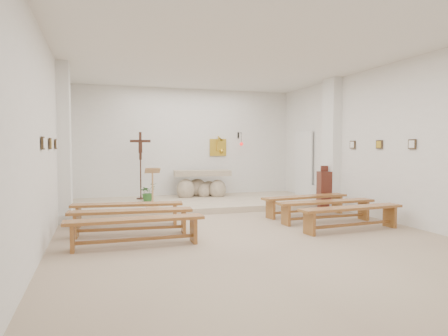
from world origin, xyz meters
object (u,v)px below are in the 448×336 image
object	(u,v)px
bench_right_second	(326,206)
donation_pedestal	(324,190)
altar	(201,185)
bench_left_front	(128,209)
bench_right_front	(305,201)
bench_left_third	(136,225)
bench_right_third	(352,213)
crucifix_stand	(140,160)
lectern	(153,188)
bench_left_second	(131,216)

from	to	relation	value
bench_right_second	donation_pedestal	bearing A→B (deg)	58.61
altar	bench_left_front	size ratio (longest dim) A/B	0.77
altar	bench_right_front	bearing A→B (deg)	-53.75
bench_right_front	donation_pedestal	bearing A→B (deg)	30.22
bench_left_third	bench_right_front	bearing A→B (deg)	23.80
bench_right_second	bench_right_third	world-z (taller)	same
bench_right_second	altar	bearing A→B (deg)	111.92
crucifix_stand	bench_right_second	bearing A→B (deg)	-43.52
bench_right_front	bench_right_second	world-z (taller)	same
crucifix_stand	bench_right_second	distance (m)	5.53
altar	donation_pedestal	xyz separation A→B (m)	(2.76, -2.46, 0.02)
donation_pedestal	bench_right_front	size ratio (longest dim) A/B	0.50
altar	bench_left_third	xyz separation A→B (m)	(-2.44, -5.09, -0.13)
altar	bench_right_second	xyz separation A→B (m)	(1.76, -4.17, -0.13)
altar	bench_right_second	world-z (taller)	altar
crucifix_stand	bench_left_third	world-z (taller)	crucifix_stand
crucifix_stand	bench_right_third	size ratio (longest dim) A/B	0.84
bench_right_front	bench_left_third	bearing A→B (deg)	-164.08
lectern	bench_left_third	size ratio (longest dim) A/B	0.45
bench_left_front	bench_right_third	xyz separation A→B (m)	(4.19, -1.84, 0.00)
bench_left_front	bench_right_second	size ratio (longest dim) A/B	1.01
lectern	bench_right_front	xyz separation A→B (m)	(3.49, -1.35, -0.30)
altar	donation_pedestal	bearing A→B (deg)	-33.88
crucifix_stand	bench_right_second	size ratio (longest dim) A/B	0.85
bench_left_third	altar	bearing A→B (deg)	64.50
bench_right_front	bench_left_third	distance (m)	4.58
donation_pedestal	bench_left_front	world-z (taller)	donation_pedestal
crucifix_stand	bench_left_second	size ratio (longest dim) A/B	0.84
bench_right_front	bench_right_second	xyz separation A→B (m)	(-0.00, -0.92, 0.00)
altar	bench_left_third	world-z (taller)	altar
donation_pedestal	lectern	bearing A→B (deg)	179.45
crucifix_stand	bench_right_front	size ratio (longest dim) A/B	0.84
bench_left_second	bench_right_second	world-z (taller)	same
lectern	bench_right_second	bearing A→B (deg)	-30.61
altar	bench_right_third	size ratio (longest dim) A/B	0.77
bench_right_second	bench_left_front	bearing A→B (deg)	166.68
donation_pedestal	bench_left_front	xyz separation A→B (m)	(-5.20, -0.79, -0.15)
bench_left_front	bench_left_third	distance (m)	1.84
altar	lectern	world-z (taller)	lectern
lectern	donation_pedestal	xyz separation A→B (m)	(4.49, -0.56, -0.15)
bench_left_front	bench_left_second	size ratio (longest dim) A/B	1.00
lectern	donation_pedestal	world-z (taller)	lectern
bench_left_second	altar	bearing A→B (deg)	64.81
bench_right_third	altar	bearing A→B (deg)	104.56
crucifix_stand	bench_right_second	world-z (taller)	crucifix_stand
bench_right_third	bench_left_front	bearing A→B (deg)	151.80
lectern	bench_left_third	bearing A→B (deg)	-99.99
altar	bench_left_front	distance (m)	4.06
bench_left_second	bench_right_third	bearing A→B (deg)	-7.29
bench_right_second	bench_left_third	distance (m)	4.29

